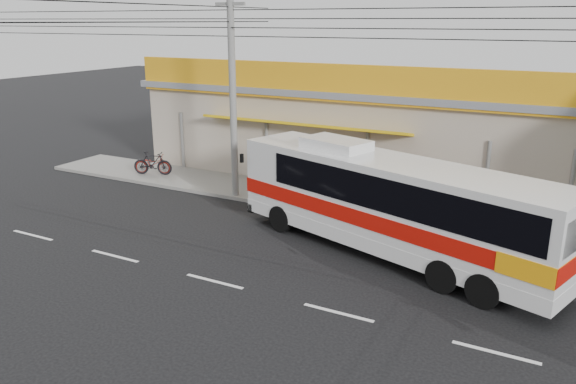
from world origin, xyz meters
name	(u,v)px	position (x,y,z in m)	size (l,w,h in m)	color
ground	(258,252)	(0.00, 0.00, 0.00)	(120.00, 120.00, 0.00)	black
sidewalk	(330,201)	(0.00, 6.00, 0.07)	(30.00, 3.20, 0.15)	slate
lane_markings	(215,281)	(0.00, -2.50, 0.00)	(50.00, 0.12, 0.01)	silver
storefront_building	(376,129)	(-0.01, 11.54, 2.30)	(22.60, 9.20, 5.70)	#A89B88
coach_bus	(395,201)	(4.10, 1.81, 1.90)	(11.73, 5.89, 3.56)	silver
motorbike_red	(153,164)	(-9.56, 5.82, 0.62)	(0.62, 1.79, 0.94)	maroon
motorbike_dark	(153,163)	(-9.37, 5.62, 0.74)	(0.55, 1.95, 1.17)	black
utility_pole	(231,22)	(-3.93, 4.69, 7.40)	(34.00, 14.00, 8.98)	#5E5E5C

